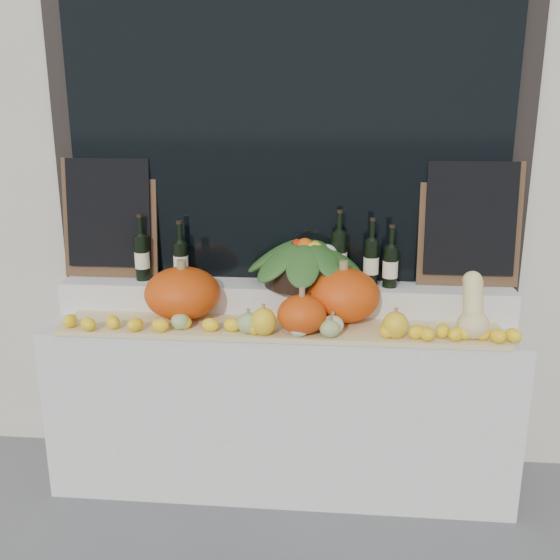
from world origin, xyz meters
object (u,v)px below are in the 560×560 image
object	(u,v)px
produce_bowl	(305,261)
pumpkin_left	(183,293)
butternut_squash	(473,310)
wine_bottle_tall	(339,257)
pumpkin_right	(343,295)

from	to	relation	value
produce_bowl	pumpkin_left	bearing A→B (deg)	-163.03
butternut_squash	pumpkin_left	bearing A→B (deg)	174.68
pumpkin_left	butternut_squash	world-z (taller)	butternut_squash
wine_bottle_tall	produce_bowl	bearing A→B (deg)	-168.26
pumpkin_left	wine_bottle_tall	xyz separation A→B (m)	(0.76, 0.21, 0.14)
butternut_squash	wine_bottle_tall	world-z (taller)	wine_bottle_tall
pumpkin_right	produce_bowl	size ratio (longest dim) A/B	0.57
butternut_squash	wine_bottle_tall	size ratio (longest dim) A/B	0.76
pumpkin_left	pumpkin_right	distance (m)	0.78
pumpkin_left	produce_bowl	bearing A→B (deg)	16.97
pumpkin_left	produce_bowl	size ratio (longest dim) A/B	0.60
pumpkin_right	wine_bottle_tall	size ratio (longest dim) A/B	0.94
pumpkin_right	wine_bottle_tall	xyz separation A→B (m)	(-0.02, 0.19, 0.14)
pumpkin_left	pumpkin_right	size ratio (longest dim) A/B	1.04
pumpkin_right	produce_bowl	distance (m)	0.28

